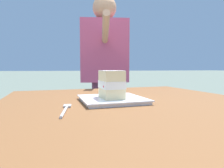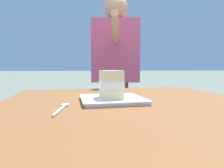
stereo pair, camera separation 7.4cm
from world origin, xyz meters
name	(u,v)px [view 1 (the left image)]	position (x,y,z in m)	size (l,w,h in m)	color
patio_table	(136,131)	(0.00, 0.00, 0.63)	(1.12, 1.00, 0.74)	brown
dessert_plate	(112,99)	(-0.06, -0.08, 0.75)	(0.24, 0.24, 0.02)	white
cake_slice	(111,84)	(-0.05, -0.08, 0.81)	(0.11, 0.09, 0.10)	beige
dessert_fork	(65,109)	(0.05, -0.26, 0.74)	(0.17, 0.05, 0.01)	silver
diner_person	(105,54)	(-0.98, 0.15, 0.99)	(0.56, 0.44, 1.48)	#5D3049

